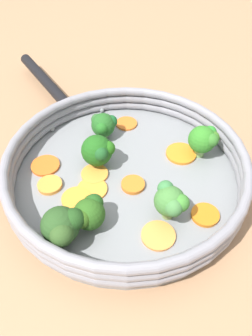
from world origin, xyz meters
TOP-DOWN VIEW (x-y plane):
  - ground_plane at (0.00, 0.00)m, footprint 4.00×4.00m
  - skillet at (0.00, 0.00)m, footprint 0.33×0.33m
  - skillet_rim_wall at (0.00, 0.00)m, footprint 0.35×0.35m
  - skillet_handle at (0.26, 0.10)m, footprint 0.22×0.10m
  - skillet_rivet_left at (0.16, 0.01)m, footprint 0.01×0.01m
  - skillet_rivet_right at (0.12, 0.10)m, footprint 0.01×0.01m
  - carrot_slice_0 at (-0.02, 0.05)m, footprint 0.06×0.06m
  - carrot_slice_1 at (-0.11, -0.02)m, footprint 0.04×0.04m
  - carrot_slice_2 at (-0.02, -0.01)m, footprint 0.04×0.04m
  - carrot_slice_3 at (0.01, 0.05)m, footprint 0.06×0.06m
  - carrot_slice_4 at (-0.09, -0.09)m, footprint 0.05×0.05m
  - carrot_slice_5 at (-0.00, 0.11)m, footprint 0.04×0.04m
  - carrot_slice_6 at (0.04, 0.12)m, footprint 0.05×0.05m
  - carrot_slice_7 at (-0.03, 0.08)m, footprint 0.05×0.05m
  - carrot_slice_8 at (0.12, -0.02)m, footprint 0.04×0.04m
  - carrot_slice_9 at (0.03, -0.09)m, footprint 0.05×0.05m
  - broccoli_floret_0 at (0.03, 0.04)m, footprint 0.05×0.05m
  - broccoli_floret_1 at (-0.09, 0.10)m, footprint 0.05×0.05m
  - broccoli_floret_2 at (-0.08, 0.06)m, footprint 0.05×0.04m
  - broccoli_floret_3 at (0.02, -0.12)m, footprint 0.04×0.05m
  - broccoli_floret_4 at (0.09, 0.02)m, footprint 0.04×0.04m
  - broccoli_floret_5 at (-0.08, -0.04)m, footprint 0.05×0.04m

SIDE VIEW (x-z plane):
  - ground_plane at x=0.00m, z-range 0.00..0.00m
  - skillet at x=0.00m, z-range 0.00..0.02m
  - carrot_slice_8 at x=0.12m, z-range 0.02..0.02m
  - carrot_slice_0 at x=-0.02m, z-range 0.02..0.02m
  - carrot_slice_1 at x=-0.11m, z-range 0.02..0.02m
  - carrot_slice_3 at x=0.01m, z-range 0.02..0.02m
  - carrot_slice_6 at x=0.04m, z-range 0.02..0.02m
  - carrot_slice_9 at x=0.03m, z-range 0.02..0.02m
  - carrot_slice_7 at x=-0.03m, z-range 0.02..0.02m
  - carrot_slice_4 at x=-0.09m, z-range 0.02..0.02m
  - carrot_slice_5 at x=0.00m, z-range 0.02..0.02m
  - carrot_slice_2 at x=-0.02m, z-range 0.02..0.02m
  - skillet_rivet_left at x=0.16m, z-range 0.02..0.03m
  - skillet_rivet_right at x=0.12m, z-range 0.02..0.03m
  - skillet_handle at x=0.26m, z-range 0.02..0.04m
  - skillet_rim_wall at x=0.00m, z-range 0.02..0.06m
  - broccoli_floret_4 at x=0.09m, z-range 0.02..0.06m
  - broccoli_floret_2 at x=-0.08m, z-range 0.02..0.07m
  - broccoli_floret_0 at x=0.03m, z-range 0.02..0.07m
  - broccoli_floret_1 at x=-0.09m, z-range 0.02..0.07m
  - broccoli_floret_3 at x=0.02m, z-range 0.02..0.08m
  - broccoli_floret_5 at x=-0.08m, z-range 0.02..0.07m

